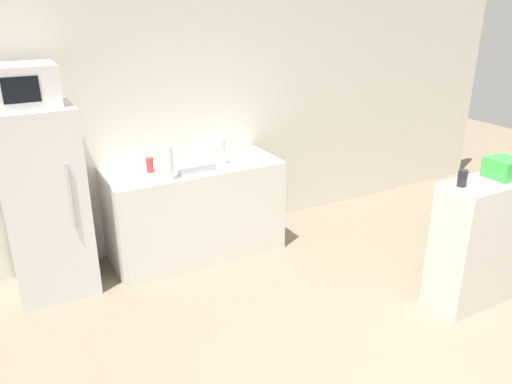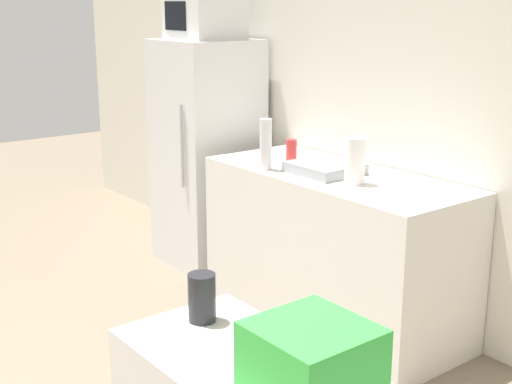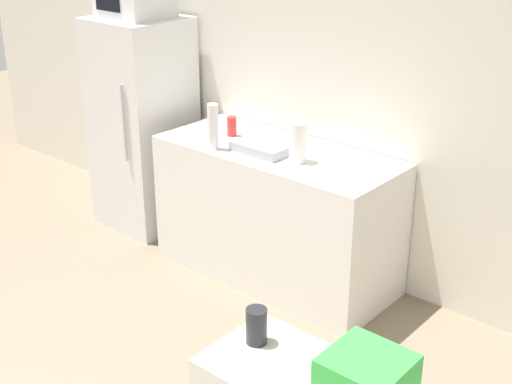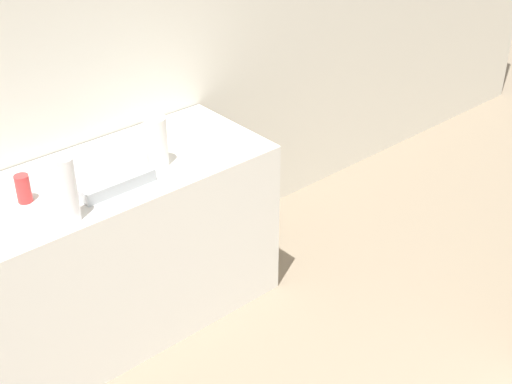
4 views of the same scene
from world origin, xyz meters
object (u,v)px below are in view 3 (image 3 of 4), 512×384
Objects in this scene: basket at (366,380)px; bottle_tall at (213,127)px; jar at (256,326)px; refrigerator at (143,124)px; paper_towel_roll at (298,142)px; bottle_short at (232,126)px.

bottle_tall is at bearing 143.28° from basket.
jar is (-0.44, 0.02, -0.01)m from basket.
bottle_tall is (1.00, -0.27, 0.26)m from refrigerator.
basket is at bearing -2.54° from jar.
bottle_tall is 1.27× the size of basket.
basket is (3.17, -1.89, 0.34)m from refrigerator.
bottle_tall is 2.35m from jar.
basket is at bearing -47.89° from paper_towel_roll.
refrigerator is at bearing 149.26° from basket.
refrigerator reaches higher than jar.
jar is at bearing -34.35° from refrigerator.
refrigerator reaches higher than bottle_tall.
bottle_tall is at bearing -15.00° from refrigerator.
basket reaches higher than paper_towel_roll.
paper_towel_roll is (-1.61, 1.78, -0.10)m from basket.
bottle_short is 2.95m from basket.
bottle_tall is at bearing 137.25° from jar.
bottle_tall is at bearing -71.98° from bottle_short.
bottle_short is at bearing 140.05° from basket.
basket reaches higher than jar.
refrigerator reaches higher than paper_towel_roll.
paper_towel_roll is (1.56, -0.10, 0.23)m from refrigerator.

